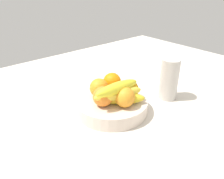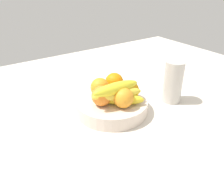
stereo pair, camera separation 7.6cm
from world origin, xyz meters
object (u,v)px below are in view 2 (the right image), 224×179
orange_center (123,98)px  thermos_tumbler (173,82)px  banana_bunch (117,94)px  orange_front_right (102,96)px  orange_front_left (100,87)px  fruit_bowl (112,105)px  orange_back_right (114,82)px  orange_back_left (129,90)px

orange_center → thermos_tumbler: thermos_tumbler is taller
orange_center → banana_bunch: bearing=-69.4°
orange_front_right → banana_bunch: size_ratio=0.39×
orange_front_left → orange_front_right: 6.60cm
fruit_bowl → orange_front_left: (1.88, -4.87, 5.81)cm
orange_back_right → orange_front_right: bearing=34.5°
fruit_bowl → orange_front_right: 7.64cm
orange_back_right → thermos_tumbler: (-18.40, 12.48, -0.06)cm
fruit_bowl → orange_front_left: 7.81cm
orange_back_left → thermos_tumbler: bearing=168.5°
orange_back_right → thermos_tumbler: 22.24cm
orange_back_right → thermos_tumbler: size_ratio=0.42×
orange_center → orange_back_left: 5.88cm
orange_front_left → fruit_bowl: bearing=111.1°
orange_front_right → orange_front_left: bearing=-116.9°
orange_back_right → banana_bunch: (5.51, 9.64, 0.79)cm
fruit_bowl → orange_back_left: orange_back_left is taller
orange_center → thermos_tumbler: bearing=178.6°
orange_front_right → banana_bunch: banana_bunch is taller
orange_front_right → orange_center: bearing=135.3°
thermos_tumbler → orange_front_right: bearing=-11.4°
banana_bunch → orange_back_right: bearing=-119.8°
orange_front_left → orange_front_right: bearing=63.1°
orange_front_right → orange_back_left: (-10.19, 2.02, 0.00)cm
orange_center → orange_back_right: (-4.66, -11.91, 0.00)cm
orange_front_right → orange_back_left: size_ratio=1.00×
orange_front_right → orange_back_left: bearing=168.8°
orange_back_left → fruit_bowl: bearing=-29.7°
orange_front_right → banana_bunch: (-4.34, 2.87, 0.79)cm
orange_back_right → orange_back_left: bearing=92.2°
orange_front_left → thermos_tumbler: (-25.28, 11.59, -0.06)cm
orange_back_left → orange_back_right: size_ratio=1.00×
orange_front_left → banana_bunch: 8.89cm
orange_center → thermos_tumbler: 23.07cm
orange_back_left → thermos_tumbler: 18.45cm
orange_back_right → thermos_tumbler: bearing=145.9°
orange_front_left → thermos_tumbler: thermos_tumbler is taller
orange_front_left → orange_back_right: 6.93cm
orange_back_right → orange_center: bearing=68.6°
banana_bunch → orange_center: bearing=110.6°
orange_front_right → orange_center: 7.31cm
orange_front_left → orange_back_left: same height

